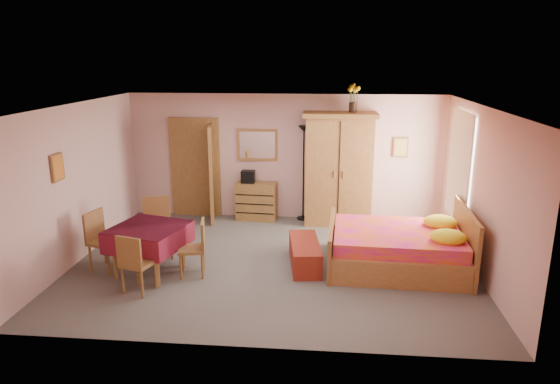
# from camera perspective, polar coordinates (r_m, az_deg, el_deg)

# --- Properties ---
(floor) EXTENTS (6.50, 6.50, 0.00)m
(floor) POSITION_cam_1_polar(r_m,az_deg,el_deg) (8.40, -0.88, -8.11)
(floor) COLOR #605C55
(floor) RESTS_ON ground
(ceiling) EXTENTS (6.50, 6.50, 0.00)m
(ceiling) POSITION_cam_1_polar(r_m,az_deg,el_deg) (7.74, -0.95, 9.83)
(ceiling) COLOR brown
(ceiling) RESTS_ON wall_back
(wall_back) EXTENTS (6.50, 0.10, 2.60)m
(wall_back) POSITION_cam_1_polar(r_m,az_deg,el_deg) (10.40, 0.56, 4.00)
(wall_back) COLOR #D9A69E
(wall_back) RESTS_ON floor
(wall_front) EXTENTS (6.50, 0.10, 2.60)m
(wall_front) POSITION_cam_1_polar(r_m,az_deg,el_deg) (5.61, -3.66, -6.02)
(wall_front) COLOR #D9A69E
(wall_front) RESTS_ON floor
(wall_left) EXTENTS (0.10, 5.00, 2.60)m
(wall_left) POSITION_cam_1_polar(r_m,az_deg,el_deg) (8.92, -22.16, 0.94)
(wall_left) COLOR #D9A69E
(wall_left) RESTS_ON floor
(wall_right) EXTENTS (0.10, 5.00, 2.60)m
(wall_right) POSITION_cam_1_polar(r_m,az_deg,el_deg) (8.29, 22.03, -0.07)
(wall_right) COLOR #D9A69E
(wall_right) RESTS_ON floor
(doorway) EXTENTS (1.06, 0.12, 2.15)m
(doorway) POSITION_cam_1_polar(r_m,az_deg,el_deg) (10.75, -9.61, 2.66)
(doorway) COLOR #9E6B35
(doorway) RESTS_ON floor
(window) EXTENTS (0.08, 1.40, 1.95)m
(window) POSITION_cam_1_polar(r_m,az_deg,el_deg) (9.37, 19.86, 2.76)
(window) COLOR white
(window) RESTS_ON wall_right
(picture_left) EXTENTS (0.04, 0.32, 0.42)m
(picture_left) POSITION_cam_1_polar(r_m,az_deg,el_deg) (8.31, -24.10, 2.58)
(picture_left) COLOR orange
(picture_left) RESTS_ON wall_left
(picture_back) EXTENTS (0.30, 0.04, 0.40)m
(picture_back) POSITION_cam_1_polar(r_m,az_deg,el_deg) (10.40, 13.62, 4.97)
(picture_back) COLOR #D8BF59
(picture_back) RESTS_ON wall_back
(chest_of_drawers) EXTENTS (0.86, 0.47, 0.78)m
(chest_of_drawers) POSITION_cam_1_polar(r_m,az_deg,el_deg) (10.47, -2.69, -1.06)
(chest_of_drawers) COLOR olive
(chest_of_drawers) RESTS_ON floor
(wall_mirror) EXTENTS (0.85, 0.07, 0.67)m
(wall_mirror) POSITION_cam_1_polar(r_m,az_deg,el_deg) (10.41, -2.61, 5.40)
(wall_mirror) COLOR white
(wall_mirror) RESTS_ON wall_back
(stereo) EXTENTS (0.28, 0.21, 0.26)m
(stereo) POSITION_cam_1_polar(r_m,az_deg,el_deg) (10.37, -3.67, 1.76)
(stereo) COLOR black
(stereo) RESTS_ON chest_of_drawers
(floor_lamp) EXTENTS (0.29, 0.29, 1.98)m
(floor_lamp) POSITION_cam_1_polar(r_m,az_deg,el_deg) (10.32, 2.70, 2.13)
(floor_lamp) COLOR black
(floor_lamp) RESTS_ON floor
(wardrobe) EXTENTS (1.45, 0.75, 2.27)m
(wardrobe) POSITION_cam_1_polar(r_m,az_deg,el_deg) (10.10, 6.71, 2.61)
(wardrobe) COLOR #AA7239
(wardrobe) RESTS_ON floor
(sunflower_vase) EXTENTS (0.23, 0.23, 0.55)m
(sunflower_vase) POSITION_cam_1_polar(r_m,az_deg,el_deg) (9.95, 8.37, 10.59)
(sunflower_vase) COLOR yellow
(sunflower_vase) RESTS_ON wardrobe
(bed) EXTENTS (2.29, 1.84, 1.02)m
(bed) POSITION_cam_1_polar(r_m,az_deg,el_deg) (8.28, 13.23, -5.07)
(bed) COLOR #E41686
(bed) RESTS_ON floor
(bench) EXTENTS (0.61, 1.27, 0.41)m
(bench) POSITION_cam_1_polar(r_m,az_deg,el_deg) (8.24, 2.86, -7.06)
(bench) COLOR maroon
(bench) RESTS_ON floor
(dining_table) EXTENTS (1.28, 1.28, 0.77)m
(dining_table) POSITION_cam_1_polar(r_m,az_deg,el_deg) (8.18, -14.66, -6.38)
(dining_table) COLOR maroon
(dining_table) RESTS_ON floor
(chair_south) EXTENTS (0.51, 0.51, 0.90)m
(chair_south) POSITION_cam_1_polar(r_m,az_deg,el_deg) (7.56, -15.89, -7.75)
(chair_south) COLOR olive
(chair_south) RESTS_ON floor
(chair_north) EXTENTS (0.61, 0.61, 1.02)m
(chair_north) POSITION_cam_1_polar(r_m,az_deg,el_deg) (8.74, -13.71, -4.04)
(chair_north) COLOR #AB6B39
(chair_north) RESTS_ON floor
(chair_west) EXTENTS (0.54, 0.54, 0.96)m
(chair_west) POSITION_cam_1_polar(r_m,az_deg,el_deg) (8.47, -19.33, -5.32)
(chair_west) COLOR olive
(chair_west) RESTS_ON floor
(chair_east) EXTENTS (0.47, 0.47, 0.89)m
(chair_east) POSITION_cam_1_polar(r_m,az_deg,el_deg) (7.92, -10.06, -6.37)
(chair_east) COLOR olive
(chair_east) RESTS_ON floor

